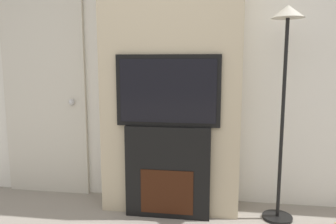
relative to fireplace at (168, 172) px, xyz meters
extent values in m
cube|color=silver|center=(0.00, 0.42, 0.95)|extent=(6.00, 0.06, 2.70)
cube|color=#BCAD8E|center=(0.00, 0.20, 0.95)|extent=(1.22, 0.39, 2.70)
cube|color=black|center=(0.00, 0.00, 0.00)|extent=(0.74, 0.14, 0.81)
cube|color=#33160A|center=(0.00, -0.07, -0.16)|extent=(0.46, 0.01, 0.39)
cube|color=black|center=(0.00, 0.00, 0.71)|extent=(0.89, 0.06, 0.61)
cube|color=black|center=(0.00, -0.03, 0.71)|extent=(0.82, 0.01, 0.53)
cylinder|color=black|center=(0.96, 0.08, -0.39)|extent=(0.26, 0.26, 0.03)
cylinder|color=black|center=(0.96, 0.08, 0.46)|extent=(0.03, 0.03, 1.68)
cone|color=#B7B2A3|center=(0.96, 0.08, 1.35)|extent=(0.26, 0.26, 0.10)
cube|color=beige|center=(-1.33, 0.37, 0.60)|extent=(0.87, 0.04, 2.00)
sphere|color=silver|center=(-1.02, 0.33, 0.56)|extent=(0.06, 0.06, 0.06)
camera|label=1|loc=(0.41, -2.73, 0.95)|focal=35.00mm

